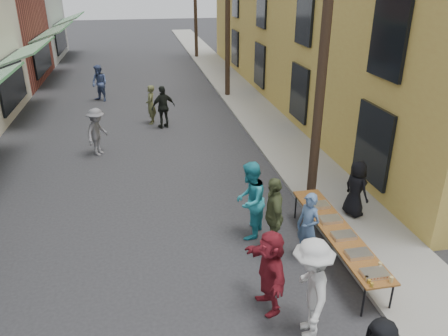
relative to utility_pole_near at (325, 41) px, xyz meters
name	(u,v)px	position (x,y,z in m)	size (l,w,h in m)	color
ground	(171,284)	(-4.30, -3.00, -4.50)	(120.00, 120.00, 0.00)	#28282B
sidewalk	(240,95)	(0.70, 12.00, -4.45)	(2.20, 60.00, 0.10)	gray
utility_pole_near	(325,41)	(0.00, 0.00, 0.00)	(0.26, 0.26, 9.00)	#2D2116
utility_pole_mid	(228,7)	(0.00, 12.00, 0.00)	(0.26, 0.26, 9.00)	#2D2116
serving_table	(337,231)	(-0.50, -2.77, -3.79)	(0.70, 4.00, 0.75)	brown
catering_tray_sausage	(375,273)	(-0.50, -4.42, -3.71)	(0.50, 0.33, 0.08)	maroon
catering_tray_foil_b	(359,254)	(-0.50, -3.77, -3.71)	(0.50, 0.33, 0.08)	#B2B2B7
catering_tray_buns	(344,235)	(-0.50, -3.07, -3.71)	(0.50, 0.33, 0.08)	tan
catering_tray_foil_d	(330,219)	(-0.50, -2.37, -3.71)	(0.50, 0.33, 0.08)	#B2B2B7
catering_tray_buns_end	(319,205)	(-0.50, -1.67, -3.71)	(0.50, 0.33, 0.08)	tan
condiment_jar_a	(372,285)	(-0.72, -4.72, -3.71)	(0.07, 0.07, 0.08)	#A57F26
condiment_jar_b	(369,282)	(-0.72, -4.62, -3.71)	(0.07, 0.07, 0.08)	#A57F26
condiment_jar_c	(367,278)	(-0.72, -4.52, -3.71)	(0.07, 0.07, 0.08)	#A57F26
cup_stack	(391,280)	(-0.30, -4.67, -3.69)	(0.08, 0.08, 0.12)	tan
guest_front_b	(308,227)	(-1.15, -2.63, -3.68)	(0.60, 0.39, 1.64)	#5373A0
guest_front_c	(250,200)	(-2.21, -1.46, -3.51)	(0.96, 0.75, 1.98)	teal
guest_front_d	(311,289)	(-1.97, -4.83, -3.51)	(1.28, 0.73, 1.98)	silver
guest_front_e	(273,215)	(-1.83, -2.18, -3.55)	(1.11, 0.46, 1.89)	#525E36
guest_queue_back	(270,271)	(-2.48, -4.04, -3.64)	(1.59, 0.51, 1.72)	maroon
server	(356,188)	(0.75, -1.15, -3.63)	(0.76, 0.49, 1.55)	black
passerby_left	(97,132)	(-6.23, 4.82, -3.64)	(1.11, 0.64, 1.72)	slate
passerby_mid	(163,107)	(-3.70, 7.41, -3.60)	(1.06, 0.44, 1.80)	black
passerby_right	(151,105)	(-4.19, 8.10, -3.66)	(0.61, 0.40, 1.68)	brown
passerby_far	(100,83)	(-6.59, 12.34, -3.58)	(0.89, 0.70, 1.84)	#465888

